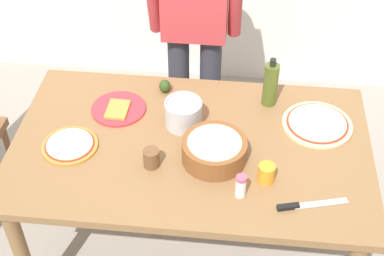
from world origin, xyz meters
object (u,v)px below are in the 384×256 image
(popcorn_bowl, at_px, (214,149))
(steel_pot, at_px, (183,113))
(person_cook, at_px, (195,20))
(cup_small_brown, at_px, (151,158))
(plate_with_slice, at_px, (118,109))
(cup_orange, at_px, (266,173))
(avocado, at_px, (165,86))
(salt_shaker, at_px, (241,186))
(chef_knife, at_px, (304,205))
(olive_oil_bottle, at_px, (270,84))
(pizza_cooked_on_tray, at_px, (70,145))
(dining_table, at_px, (191,158))
(pizza_raw_on_board, at_px, (317,124))

(popcorn_bowl, distance_m, steel_pot, 0.27)
(person_cook, xyz_separation_m, cup_small_brown, (-0.09, -0.91, -0.14))
(popcorn_bowl, bearing_deg, plate_with_slice, 149.78)
(popcorn_bowl, relative_size, steel_pot, 1.61)
(cup_orange, relative_size, avocado, 1.21)
(salt_shaker, relative_size, avocado, 1.51)
(cup_small_brown, xyz_separation_m, avocado, (-0.02, 0.51, -0.01))
(plate_with_slice, height_order, cup_orange, cup_orange)
(popcorn_bowl, relative_size, cup_orange, 3.29)
(steel_pot, xyz_separation_m, avocado, (-0.12, 0.23, -0.03))
(plate_with_slice, relative_size, chef_knife, 0.91)
(person_cook, bearing_deg, olive_oil_bottle, -46.82)
(pizza_cooked_on_tray, height_order, popcorn_bowl, popcorn_bowl)
(person_cook, bearing_deg, steel_pot, -88.78)
(plate_with_slice, bearing_deg, dining_table, -27.95)
(olive_oil_bottle, xyz_separation_m, steel_pot, (-0.39, -0.20, -0.05))
(person_cook, relative_size, olive_oil_bottle, 6.33)
(cup_small_brown, height_order, avocado, cup_small_brown)
(plate_with_slice, distance_m, popcorn_bowl, 0.56)
(pizza_raw_on_board, height_order, plate_with_slice, plate_with_slice)
(olive_oil_bottle, bearing_deg, salt_shaker, -100.46)
(dining_table, bearing_deg, pizza_raw_on_board, 18.08)
(dining_table, height_order, olive_oil_bottle, olive_oil_bottle)
(plate_with_slice, relative_size, avocado, 3.71)
(pizza_raw_on_board, bearing_deg, avocado, 166.69)
(popcorn_bowl, xyz_separation_m, olive_oil_bottle, (0.23, 0.41, 0.05))
(dining_table, relative_size, steel_pot, 9.22)
(salt_shaker, bearing_deg, popcorn_bowl, 121.79)
(olive_oil_bottle, xyz_separation_m, salt_shaker, (-0.11, -0.60, -0.06))
(popcorn_bowl, distance_m, avocado, 0.52)
(pizza_raw_on_board, relative_size, cup_small_brown, 3.80)
(plate_with_slice, xyz_separation_m, olive_oil_bottle, (0.71, 0.13, 0.11))
(person_cook, bearing_deg, salt_shaker, -74.23)
(pizza_raw_on_board, distance_m, steel_pot, 0.62)
(person_cook, xyz_separation_m, pizza_raw_on_board, (0.63, -0.57, -0.17))
(pizza_raw_on_board, height_order, salt_shaker, salt_shaker)
(pizza_cooked_on_tray, xyz_separation_m, plate_with_slice, (0.16, 0.27, -0.00))
(dining_table, distance_m, pizza_raw_on_board, 0.61)
(pizza_cooked_on_tray, bearing_deg, cup_orange, -7.41)
(pizza_cooked_on_tray, relative_size, cup_orange, 2.93)
(cup_small_brown, bearing_deg, pizza_cooked_on_tray, 169.00)
(person_cook, bearing_deg, avocado, -104.98)
(pizza_cooked_on_tray, height_order, plate_with_slice, plate_with_slice)
(pizza_cooked_on_tray, height_order, steel_pot, steel_pot)
(pizza_raw_on_board, bearing_deg, cup_small_brown, -155.09)
(cup_small_brown, bearing_deg, dining_table, 44.44)
(olive_oil_bottle, bearing_deg, steel_pot, -153.28)
(cup_small_brown, xyz_separation_m, chef_knife, (0.64, -0.16, -0.04))
(pizza_raw_on_board, distance_m, avocado, 0.76)
(pizza_raw_on_board, xyz_separation_m, salt_shaker, (-0.34, -0.46, 0.04))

